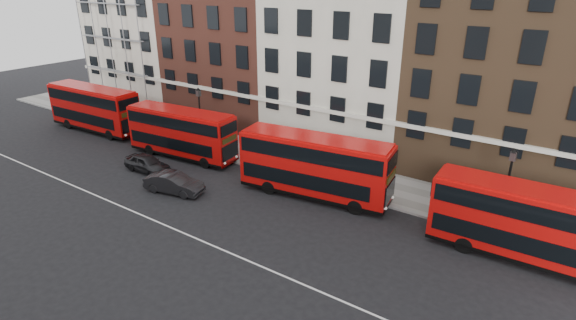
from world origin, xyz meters
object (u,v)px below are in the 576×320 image
Objects in this scene: bus_a at (94,108)px; bus_d at (529,223)px; bus_c at (314,165)px; car_front at (174,183)px; bus_b at (181,132)px; car_rear at (147,163)px.

bus_a is 1.05× the size of bus_d.
car_front is (-8.47, -5.06, -1.66)m from bus_c.
bus_c is 1.07× the size of bus_d.
bus_d is 2.35× the size of car_front.
bus_c reaches higher than bus_b.
bus_c reaches higher than bus_d.
bus_d is at bearing -7.60° from bus_c.
bus_d is 2.50× the size of car_rear.
bus_d is (38.23, 0.00, -0.10)m from bus_a.
bus_a is 1.06× the size of bus_b.
bus_b is (12.09, -0.00, -0.14)m from bus_a.
bus_d is at bearing -2.77° from bus_a.
car_rear is at bearing 60.46° from car_front.
bus_a is at bearing 178.31° from bus_d.
bus_c is at bearing -5.45° from bus_b.
bus_c is 2.66× the size of car_rear.
bus_b is at bearing -1.85° from car_rear.
car_front is at bearing -107.94° from car_rear.
bus_d is at bearing -83.30° from car_rear.
bus_c is at bearing -2.78° from bus_a.
bus_b is 0.93× the size of bus_c.
car_rear is (-12.94, -3.73, -1.67)m from bus_c.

